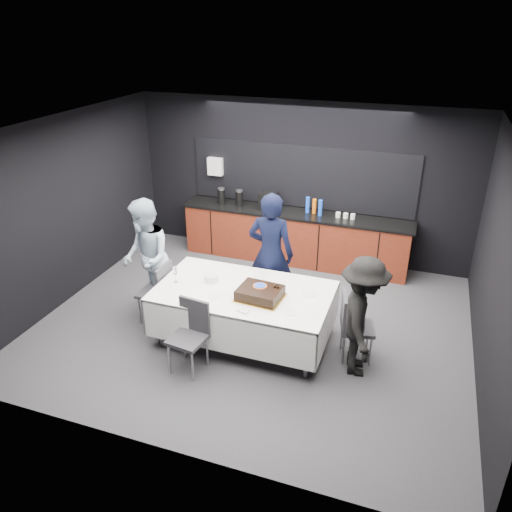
# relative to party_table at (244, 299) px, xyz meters

# --- Properties ---
(ground) EXTENTS (6.00, 6.00, 0.00)m
(ground) POSITION_rel_party_table_xyz_m (0.00, 0.40, -0.64)
(ground) COLOR #3F3F44
(ground) RESTS_ON ground
(room_shell) EXTENTS (6.04, 5.04, 2.82)m
(room_shell) POSITION_rel_party_table_xyz_m (0.00, 0.40, 1.22)
(room_shell) COLOR white
(room_shell) RESTS_ON ground
(kitchenette) EXTENTS (4.10, 0.64, 2.05)m
(kitchenette) POSITION_rel_party_table_xyz_m (-0.02, 2.62, -0.10)
(kitchenette) COLOR #5A1C0E
(kitchenette) RESTS_ON ground
(party_table) EXTENTS (2.32, 1.32, 0.78)m
(party_table) POSITION_rel_party_table_xyz_m (0.00, 0.00, 0.00)
(party_table) COLOR #99999E
(party_table) RESTS_ON ground
(cake_assembly) EXTENTS (0.62, 0.52, 0.18)m
(cake_assembly) POSITION_rel_party_table_xyz_m (0.27, -0.12, 0.21)
(cake_assembly) COLOR gold
(cake_assembly) RESTS_ON party_table
(plate_stack) EXTENTS (0.20, 0.20, 0.10)m
(plate_stack) POSITION_rel_party_table_xyz_m (-0.50, 0.09, 0.19)
(plate_stack) COLOR white
(plate_stack) RESTS_ON party_table
(loose_plate_near) EXTENTS (0.18, 0.18, 0.01)m
(loose_plate_near) POSITION_rel_party_table_xyz_m (-0.29, -0.28, 0.14)
(loose_plate_near) COLOR white
(loose_plate_near) RESTS_ON party_table
(loose_plate_right_a) EXTENTS (0.22, 0.22, 0.01)m
(loose_plate_right_a) POSITION_rel_party_table_xyz_m (0.84, 0.19, 0.14)
(loose_plate_right_a) COLOR white
(loose_plate_right_a) RESTS_ON party_table
(loose_plate_right_b) EXTENTS (0.18, 0.18, 0.01)m
(loose_plate_right_b) POSITION_rel_party_table_xyz_m (0.74, -0.32, 0.14)
(loose_plate_right_b) COLOR white
(loose_plate_right_b) RESTS_ON party_table
(loose_plate_far) EXTENTS (0.21, 0.21, 0.01)m
(loose_plate_far) POSITION_rel_party_table_xyz_m (0.09, 0.43, 0.14)
(loose_plate_far) COLOR white
(loose_plate_far) RESTS_ON party_table
(fork_pile) EXTENTS (0.17, 0.13, 0.02)m
(fork_pile) POSITION_rel_party_table_xyz_m (0.18, -0.50, 0.15)
(fork_pile) COLOR white
(fork_pile) RESTS_ON party_table
(champagne_flute) EXTENTS (0.06, 0.06, 0.22)m
(champagne_flute) POSITION_rel_party_table_xyz_m (-0.95, -0.10, 0.30)
(champagne_flute) COLOR white
(champagne_flute) RESTS_ON party_table
(chair_left) EXTENTS (0.43, 0.43, 0.92)m
(chair_left) POSITION_rel_party_table_xyz_m (-1.31, 0.03, -0.11)
(chair_left) COLOR #303036
(chair_left) RESTS_ON ground
(chair_right) EXTENTS (0.51, 0.51, 0.92)m
(chair_right) POSITION_rel_party_table_xyz_m (1.43, 0.09, -0.11)
(chair_right) COLOR #303036
(chair_right) RESTS_ON ground
(chair_near) EXTENTS (0.47, 0.47, 0.92)m
(chair_near) POSITION_rel_party_table_xyz_m (-0.42, -0.76, -0.11)
(chair_near) COLOR #303036
(chair_near) RESTS_ON ground
(person_center) EXTENTS (0.69, 0.46, 1.86)m
(person_center) POSITION_rel_party_table_xyz_m (0.10, 0.87, 0.29)
(person_center) COLOR black
(person_center) RESTS_ON ground
(person_left) EXTENTS (1.05, 1.09, 1.76)m
(person_left) POSITION_rel_party_table_xyz_m (-1.59, 0.23, 0.24)
(person_left) COLOR #9DB2C5
(person_left) RESTS_ON ground
(person_right) EXTENTS (0.76, 1.10, 1.57)m
(person_right) POSITION_rel_party_table_xyz_m (1.58, -0.15, 0.14)
(person_right) COLOR black
(person_right) RESTS_ON ground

